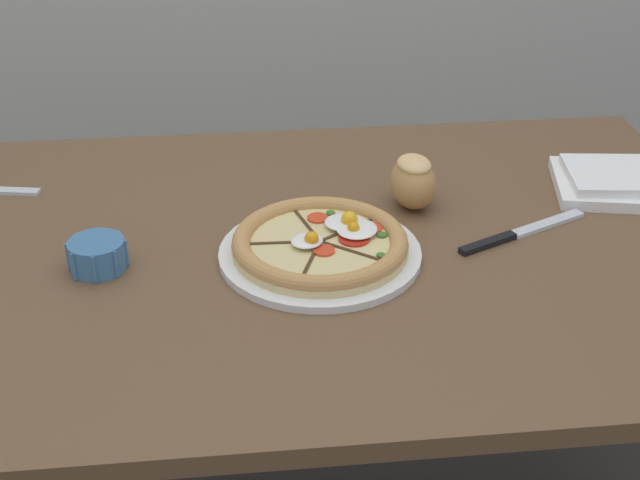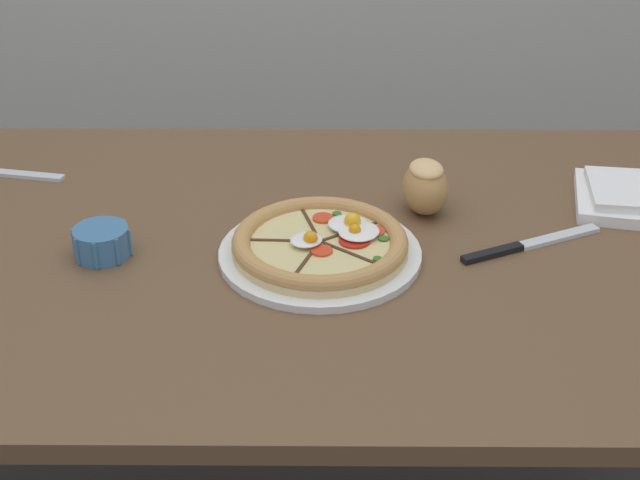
# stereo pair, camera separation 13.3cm
# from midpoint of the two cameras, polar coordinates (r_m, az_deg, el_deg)

# --- Properties ---
(dining_table) EXTENTS (1.51, 0.91, 0.73)m
(dining_table) POSITION_cam_midpoint_polar(r_m,az_deg,el_deg) (1.43, -5.85, -3.44)
(dining_table) COLOR brown
(dining_table) RESTS_ON ground_plane
(pizza) EXTENTS (0.31, 0.31, 0.06)m
(pizza) POSITION_cam_midpoint_polar(r_m,az_deg,el_deg) (1.34, -2.79, -0.44)
(pizza) COLOR white
(pizza) RESTS_ON dining_table
(ramekin_bowl) EXTENTS (0.09, 0.09, 0.05)m
(ramekin_bowl) POSITION_cam_midpoint_polar(r_m,az_deg,el_deg) (1.37, -16.82, -0.94)
(ramekin_bowl) COLOR teal
(ramekin_bowl) RESTS_ON dining_table
(napkin_folded) EXTENTS (0.24, 0.22, 0.04)m
(napkin_folded) POSITION_cam_midpoint_polar(r_m,az_deg,el_deg) (1.60, 16.24, 3.55)
(napkin_folded) COLOR white
(napkin_folded) RESTS_ON dining_table
(bread_piece_mid) EXTENTS (0.09, 0.11, 0.09)m
(bread_piece_mid) POSITION_cam_midpoint_polar(r_m,az_deg,el_deg) (1.47, 3.41, 3.74)
(bread_piece_mid) COLOR #B27F47
(bread_piece_mid) RESTS_ON dining_table
(knife_spare) EXTENTS (0.23, 0.12, 0.01)m
(knife_spare) POSITION_cam_midpoint_polar(r_m,az_deg,el_deg) (1.43, 10.18, 0.41)
(knife_spare) COLOR silver
(knife_spare) RESTS_ON dining_table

